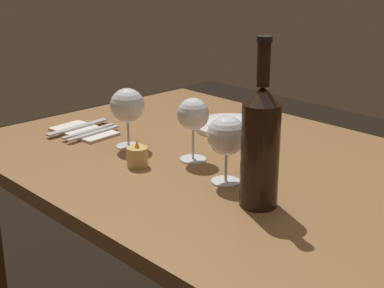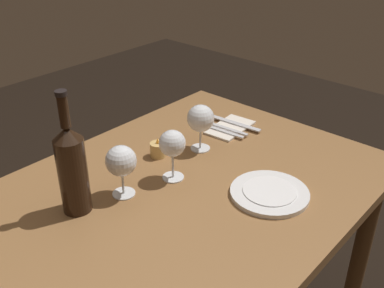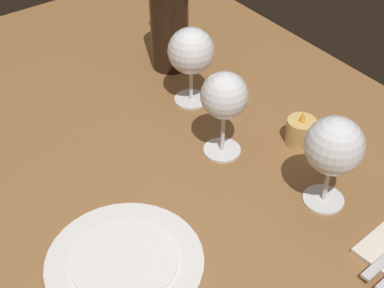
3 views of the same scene
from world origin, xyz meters
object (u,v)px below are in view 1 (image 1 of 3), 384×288
object	(u,v)px
votive_candle	(137,157)
fork_outer	(94,133)
wine_glass_right	(127,107)
dinner_plate	(232,126)
wine_glass_left	(193,116)
wine_glass_centre	(227,137)
folded_napkin	(84,131)
fork_inner	(89,131)
wine_bottle	(260,144)
table_knife	(78,127)

from	to	relation	value
votive_candle	fork_outer	bearing A→B (deg)	-11.69
wine_glass_right	dinner_plate	distance (m)	0.35
wine_glass_left	wine_glass_centre	world-z (taller)	wine_glass_left
wine_glass_left	fork_outer	world-z (taller)	wine_glass_left
folded_napkin	fork_outer	distance (m)	0.05
wine_glass_centre	wine_glass_left	bearing A→B (deg)	-16.68
wine_glass_left	wine_glass_right	bearing A→B (deg)	16.04
fork_outer	dinner_plate	bearing A→B (deg)	-121.88
folded_napkin	fork_inner	distance (m)	0.03
wine_glass_centre	fork_outer	xyz separation A→B (m)	(0.48, 0.03, -0.10)
wine_bottle	table_knife	size ratio (longest dim) A/B	1.64
wine_glass_right	fork_outer	distance (m)	0.17
dinner_plate	wine_bottle	bearing A→B (deg)	138.44
folded_napkin	dinner_plate	bearing A→B (deg)	-127.54
folded_napkin	table_knife	distance (m)	0.03
dinner_plate	fork_outer	distance (m)	0.40
wine_glass_left	wine_bottle	bearing A→B (deg)	163.06
wine_glass_right	dinner_plate	world-z (taller)	wine_glass_right
dinner_plate	fork_inner	world-z (taller)	dinner_plate
fork_inner	wine_bottle	bearing A→B (deg)	178.66
dinner_plate	fork_inner	xyz separation A→B (m)	(0.24, 0.34, 0.00)
wine_bottle	folded_napkin	distance (m)	0.68
folded_napkin	fork_inner	xyz separation A→B (m)	(-0.02, 0.00, 0.01)
dinner_plate	folded_napkin	size ratio (longest dim) A/B	1.13
wine_glass_left	wine_bottle	distance (m)	0.30
folded_napkin	fork_inner	bearing A→B (deg)	180.00
table_knife	fork_inner	bearing A→B (deg)	180.00
wine_bottle	wine_glass_centre	bearing A→B (deg)	-17.25
dinner_plate	fork_outer	world-z (taller)	dinner_plate
wine_bottle	votive_candle	distance (m)	0.37
wine_glass_centre	votive_candle	bearing A→B (deg)	20.23
wine_glass_left	table_knife	size ratio (longest dim) A/B	0.76
wine_glass_left	votive_candle	xyz separation A→B (m)	(0.06, 0.13, -0.09)
wine_glass_right	wine_glass_centre	xyz separation A→B (m)	(-0.35, -0.01, -0.00)
folded_napkin	fork_outer	world-z (taller)	fork_outer
wine_bottle	fork_inner	size ratio (longest dim) A/B	1.92
wine_glass_right	dinner_plate	bearing A→B (deg)	-102.90
folded_napkin	fork_outer	size ratio (longest dim) A/B	1.10
fork_inner	wine_glass_centre	bearing A→B (deg)	-177.17
wine_bottle	folded_napkin	bearing A→B (deg)	-1.29
wine_bottle	fork_inner	world-z (taller)	wine_bottle
table_knife	wine_glass_right	bearing A→B (deg)	-175.52
folded_napkin	fork_outer	xyz separation A→B (m)	(-0.05, 0.00, 0.01)
fork_inner	fork_outer	bearing A→B (deg)	180.00
folded_napkin	table_knife	world-z (taller)	table_knife
votive_candle	table_knife	world-z (taller)	votive_candle
votive_candle	dinner_plate	bearing A→B (deg)	-82.19
folded_napkin	fork_inner	world-z (taller)	fork_inner
folded_napkin	table_knife	size ratio (longest dim) A/B	0.94
fork_inner	fork_outer	world-z (taller)	same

